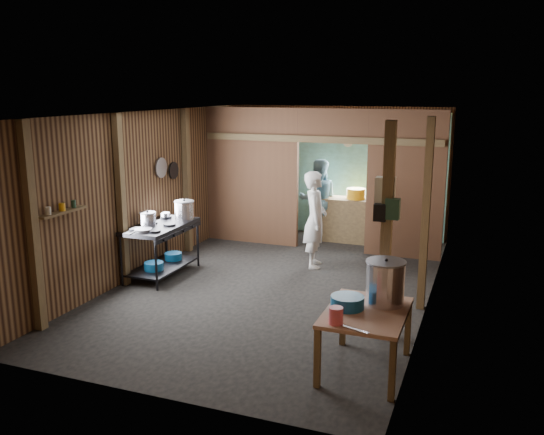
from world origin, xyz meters
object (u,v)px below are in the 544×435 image
at_px(stove_pot_large, 184,211).
at_px(stock_pot, 385,283).
at_px(gas_range, 161,250).
at_px(prep_table, 365,340).
at_px(pink_bucket, 336,316).
at_px(yellow_tub, 356,194).
at_px(cook, 315,219).

distance_m(stove_pot_large, stock_pot, 4.29).
bearing_deg(gas_range, prep_table, -28.33).
xyz_separation_m(prep_table, pink_bucket, (-0.21, -0.45, 0.42)).
bearing_deg(yellow_tub, cook, -98.49).
xyz_separation_m(stock_pot, pink_bucket, (-0.35, -0.72, -0.15)).
bearing_deg(yellow_tub, stock_pot, -73.81).
distance_m(stock_pot, cook, 3.51).
bearing_deg(stock_pot, stove_pot_large, 149.06).
bearing_deg(prep_table, yellow_tub, 103.95).
height_order(prep_table, yellow_tub, yellow_tub).
height_order(stock_pot, pink_bucket, stock_pot).
distance_m(prep_table, cook, 3.72).
xyz_separation_m(stove_pot_large, pink_bucket, (3.33, -2.92, -0.23)).
xyz_separation_m(gas_range, yellow_tub, (2.42, 3.18, 0.53)).
bearing_deg(yellow_tub, gas_range, -127.33).
relative_size(stove_pot_large, pink_bucket, 1.92).
relative_size(prep_table, pink_bucket, 6.63).
distance_m(stock_pot, yellow_tub, 5.11).
height_order(gas_range, cook, cook).
bearing_deg(prep_table, stove_pot_large, 145.03).
distance_m(stove_pot_large, pink_bucket, 4.43).
xyz_separation_m(stove_pot_large, stock_pot, (3.68, -2.21, -0.08)).
bearing_deg(cook, stove_pot_large, 99.13).
distance_m(prep_table, stock_pot, 0.64).
xyz_separation_m(gas_range, cook, (2.15, 1.34, 0.39)).
relative_size(gas_range, stove_pot_large, 4.32).
height_order(gas_range, stock_pot, stock_pot).
bearing_deg(cook, yellow_tub, -23.04).
bearing_deg(stove_pot_large, cook, 23.67).
relative_size(stock_pot, pink_bucket, 2.92).
relative_size(prep_table, stove_pot_large, 3.46).
bearing_deg(prep_table, stock_pot, 62.67).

